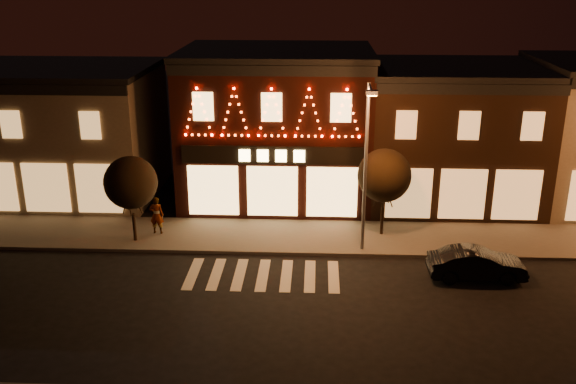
{
  "coord_description": "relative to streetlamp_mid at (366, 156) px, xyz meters",
  "views": [
    {
      "loc": [
        2.21,
        -20.33,
        12.37
      ],
      "look_at": [
        1.07,
        4.0,
        3.77
      ],
      "focal_mm": 39.8,
      "sensor_mm": 36.0,
      "label": 1
    }
  ],
  "objects": [
    {
      "name": "building_left",
      "position": [
        -17.36,
        7.62,
        -0.97
      ],
      "size": [
        12.2,
        8.28,
        7.3
      ],
      "color": "#665C49",
      "rests_on": "ground"
    },
    {
      "name": "building_right_a",
      "position": [
        5.14,
        7.62,
        -0.87
      ],
      "size": [
        9.2,
        8.28,
        7.5
      ],
      "color": "black",
      "rests_on": "ground"
    },
    {
      "name": "ground",
      "position": [
        -4.36,
        -6.37,
        -4.63
      ],
      "size": [
        120.0,
        120.0,
        0.0
      ],
      "primitive_type": "plane",
      "color": "black",
      "rests_on": "ground"
    },
    {
      "name": "sidewalk_far",
      "position": [
        -2.36,
        1.63,
        -4.56
      ],
      "size": [
        44.0,
        4.0,
        0.15
      ],
      "primitive_type": "cube",
      "color": "#47423D",
      "rests_on": "ground"
    },
    {
      "name": "streetlamp_mid",
      "position": [
        0.0,
        0.0,
        0.0
      ],
      "size": [
        0.48,
        1.74,
        7.64
      ],
      "rotation": [
        0.0,
        0.0,
        -0.01
      ],
      "color": "#59595E",
      "rests_on": "sidewalk_far"
    },
    {
      "name": "tree_left",
      "position": [
        -10.69,
        0.7,
        -1.61
      ],
      "size": [
        2.46,
        2.46,
        4.11
      ],
      "rotation": [
        0.0,
        0.0,
        0.04
      ],
      "color": "black",
      "rests_on": "sidewalk_far"
    },
    {
      "name": "building_pulp",
      "position": [
        -4.36,
        7.6,
        -0.47
      ],
      "size": [
        10.2,
        8.34,
        8.3
      ],
      "color": "black",
      "rests_on": "ground"
    },
    {
      "name": "pedestrian",
      "position": [
        -9.83,
        1.6,
        -3.55
      ],
      "size": [
        0.7,
        0.48,
        1.86
      ],
      "primitive_type": "imported",
      "rotation": [
        0.0,
        0.0,
        3.09
      ],
      "color": "gray",
      "rests_on": "sidewalk_far"
    },
    {
      "name": "tree_right",
      "position": [
        1.04,
        2.01,
        -1.51
      ],
      "size": [
        2.54,
        2.54,
        4.25
      ],
      "rotation": [
        0.0,
        0.0,
        -0.17
      ],
      "color": "black",
      "rests_on": "sidewalk_far"
    },
    {
      "name": "dark_sedan",
      "position": [
        4.6,
        -2.24,
        -3.98
      ],
      "size": [
        4.03,
        1.47,
        1.32
      ],
      "primitive_type": "imported",
      "rotation": [
        0.0,
        0.0,
        1.59
      ],
      "color": "black",
      "rests_on": "ground"
    }
  ]
}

